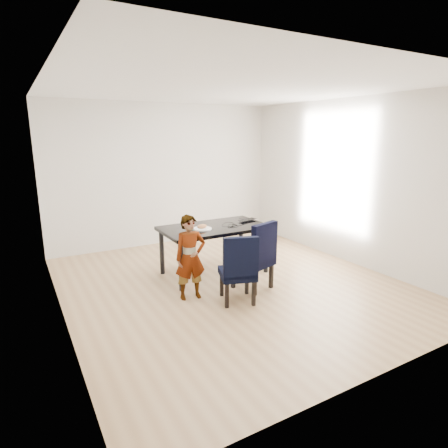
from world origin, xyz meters
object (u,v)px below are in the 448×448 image
dining_table (214,250)px  child (190,257)px  chair_left (237,268)px  chair_right (253,255)px  plate (202,229)px  laptop (246,220)px

dining_table → child: (-0.70, -0.65, 0.19)m
chair_left → chair_right: chair_right is taller
dining_table → child: 0.98m
chair_right → plate: size_ratio=3.48×
laptop → plate: bearing=-0.6°
chair_right → plate: (-0.42, 0.71, 0.27)m
dining_table → chair_right: (0.18, -0.78, 0.11)m
chair_right → child: size_ratio=0.87×
chair_left → chair_right: size_ratio=0.94×
laptop → chair_right: bearing=50.7°
plate → laptop: size_ratio=0.86×
dining_table → laptop: size_ratio=4.93×
dining_table → chair_left: chair_left is taller
dining_table → plate: bearing=-163.9°
child → plate: bearing=58.6°
laptop → dining_table: bearing=-2.4°
dining_table → chair_right: 0.81m
chair_right → chair_left: bearing=-164.9°
child → chair_left: bearing=-31.0°
chair_left → child: child is taller
chair_left → laptop: bearing=72.2°
dining_table → chair_left: bearing=-102.1°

